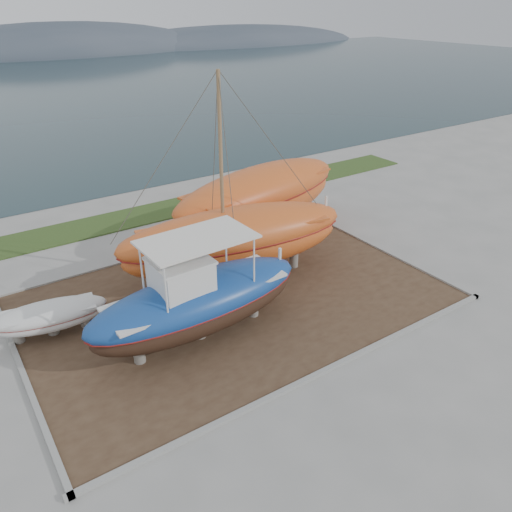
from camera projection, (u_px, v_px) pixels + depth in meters
ground at (288, 344)px, 19.74m from camera, size 140.00×140.00×0.00m
dirt_patch at (235, 298)px, 22.66m from camera, size 18.00×12.00×0.06m
curb_frame at (235, 297)px, 22.64m from camera, size 18.60×12.60×0.15m
grass_strip at (137, 216)px, 31.10m from camera, size 44.00×3.00×0.08m
blue_caique at (198, 290)px, 19.04m from camera, size 9.15×3.13×4.36m
white_dinghy at (51, 319)px, 19.95m from camera, size 4.67×2.36×1.34m
orange_sailboat at (234, 185)px, 21.89m from camera, size 11.38×5.03×9.63m
orange_bare_hull at (260, 203)px, 27.77m from camera, size 12.21×5.79×3.85m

